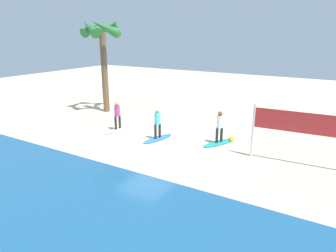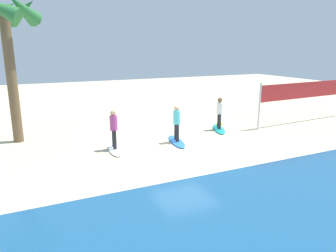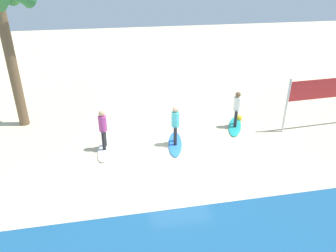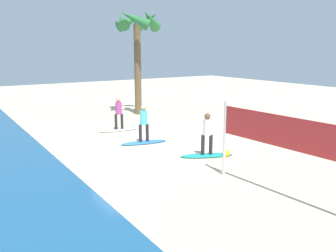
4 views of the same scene
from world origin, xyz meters
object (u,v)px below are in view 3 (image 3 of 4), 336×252
Objects in this scene: surfboard_blue at (175,144)px; surfer_blue at (175,122)px; surfboard_teal at (235,126)px; beach_ball at (239,118)px; surfboard_white at (105,148)px; surfer_teal at (237,106)px; surfer_white at (103,127)px.

surfer_blue is at bearing -168.30° from surfboard_blue.
surfboard_blue is at bearing -46.31° from surfboard_teal.
beach_ball is (-0.45, -0.62, 0.10)m from surfboard_teal.
surfboard_blue is 3.92m from beach_ball.
surfboard_blue is 7.10× the size of beach_ball.
surfer_blue is at bearing 94.08° from surfboard_white.
surfer_teal is at bearing 53.79° from beach_ball.
surfer_white reaches higher than surfboard_white.
surfer_teal is at bearing 106.14° from surfboard_white.
surfboard_teal is 1.00× the size of surfboard_blue.
surfboard_teal is at bearing 0.00° from surfer_teal.
surfboard_white is (2.89, -0.16, -0.99)m from surfer_blue.
surfboard_teal is at bearing 53.79° from beach_ball.
surfboard_white is at bearing 13.57° from beach_ball.
surfer_blue is at bearing 176.83° from surfer_white.
surfer_white is 6.66m from beach_ball.
surfer_blue is at bearing 19.59° from surfer_teal.
surfboard_white is at bearing -81.47° from surfboard_blue.
surfboard_blue is at bearing 176.83° from surfer_white.
surfer_teal is 1.00× the size of surfer_blue.
surfer_white is at bearing -56.19° from surfboard_white.
surfboard_blue is 3.06m from surfer_white.
surfer_teal is at bearing 121.29° from surfboard_blue.
surfer_white reaches higher than surfboard_blue.
surfer_teal reaches higher than surfboard_blue.
surfboard_white is 0.99m from surfer_white.
surfer_white is (2.89, -0.16, 0.00)m from surfer_blue.
surfer_white is (5.97, 0.93, 0.99)m from surfboard_teal.
surfer_teal reaches higher than beach_ball.
surfer_teal is 6.12m from surfboard_white.
surfboard_blue is at bearing 19.59° from surfer_teal.
surfer_white is at bearing 8.90° from surfer_teal.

